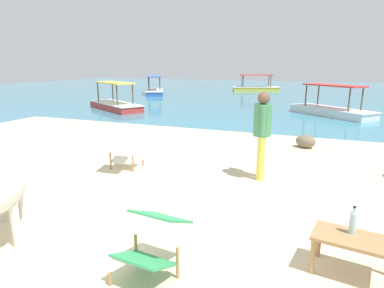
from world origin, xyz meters
The scene contains 13 objects.
sand_beach centered at (0.00, 0.00, 0.02)m, with size 18.00×14.00×0.04m, color beige.
water_surface centered at (0.00, 22.00, 0.00)m, with size 60.00×36.00×0.03m, color teal.
cow centered at (-1.66, -0.42, 0.72)m, with size 1.52×1.57×1.02m.
low_bench_table centered at (2.31, 0.29, 0.39)m, with size 0.82×0.55×0.42m.
bottle centered at (2.30, 0.38, 0.58)m, with size 0.07×0.07×0.30m.
deck_chair_near centered at (0.44, -0.44, 0.42)m, with size 0.62×0.82×0.68m.
deck_chair_far centered at (-1.77, 2.37, 0.42)m, with size 0.57×0.79×0.68m.
person_standing centered at (0.92, 2.89, 0.99)m, with size 0.32×0.50×1.62m.
shore_rock_large centered at (1.58, 5.68, 0.20)m, with size 0.52×0.40×0.33m, color #756651.
boat_white centered at (2.25, 11.95, 0.29)m, with size 3.56×3.24×1.29m.
boat_yellow centered at (-3.24, 23.75, 0.29)m, with size 3.84×2.40×1.29m.
boat_blue centered at (-9.35, 17.95, 0.29)m, with size 2.74×3.79×1.29m.
boat_red centered at (-7.31, 10.17, 0.29)m, with size 3.74×2.88×1.29m.
Camera 1 is at (1.92, -3.08, 2.15)m, focal length 30.89 mm.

